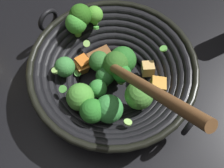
# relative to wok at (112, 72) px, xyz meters

# --- Properties ---
(ground_plane) EXTENTS (4.00, 4.00, 0.00)m
(ground_plane) POSITION_rel_wok_xyz_m (-0.00, 0.00, -0.06)
(ground_plane) COLOR black
(wok) EXTENTS (0.34, 0.37, 0.27)m
(wok) POSITION_rel_wok_xyz_m (0.00, 0.00, 0.00)
(wok) COLOR black
(wok) RESTS_ON ground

